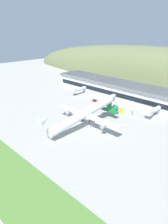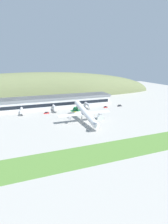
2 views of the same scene
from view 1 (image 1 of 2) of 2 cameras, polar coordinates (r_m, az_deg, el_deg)
The scene contains 10 objects.
ground_plane at distance 113.66m, azimuth 0.99°, elevation -3.75°, with size 461.84×461.84×0.00m, color #ADAAA3.
hill_backdrop at distance 215.84m, azimuth 17.85°, elevation 7.49°, with size 351.67×54.53×64.01m, color #667047.
terminal_building at distance 158.09m, azimuth 10.57°, elevation 5.67°, with size 121.08×20.42×11.19m.
jetway_0 at distance 165.55m, azimuth -1.52°, elevation 5.90°, with size 3.38×13.09×5.43m.
jetway_1 at distance 146.20m, azimuth 6.09°, elevation 3.66°, with size 3.38×13.91×5.43m.
jetway_2 at distance 129.22m, azimuth 17.52°, elevation 0.32°, with size 3.38×13.21×5.43m.
cargo_airplane at distance 109.28m, azimuth 0.14°, elevation -0.57°, with size 41.60×52.60×12.70m.
service_car_2 at distance 150.30m, azimuth 2.87°, elevation 2.90°, with size 4.72×2.16×1.46m.
fuel_truck at distance 131.21m, azimuth 11.08°, elevation 0.12°, with size 8.43×2.63×3.22m.
traffic_cone_0 at distance 113.71m, azimuth 10.08°, elevation -3.93°, with size 0.52×0.52×0.58m.
Camera 1 is at (72.24, -73.14, 48.47)m, focal length 35.00 mm.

